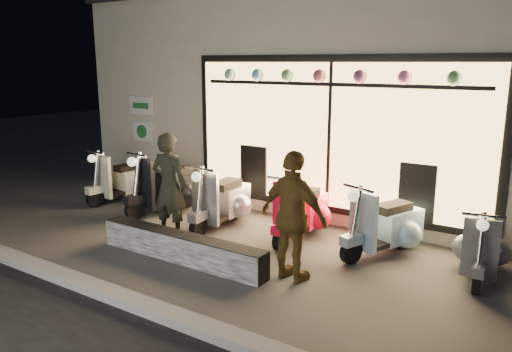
{
  "coord_description": "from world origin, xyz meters",
  "views": [
    {
      "loc": [
        4.29,
        -5.62,
        2.75
      ],
      "look_at": [
        0.21,
        0.6,
        1.05
      ],
      "focal_mm": 35.0,
      "sensor_mm": 36.0,
      "label": 1
    }
  ],
  "objects_px": {
    "man": "(169,186)",
    "graffiti_barrier": "(182,247)",
    "scooter_silver": "(224,200)",
    "scooter_red": "(303,210)",
    "woman": "(294,217)"
  },
  "relations": [
    {
      "from": "scooter_silver",
      "to": "woman",
      "type": "distance_m",
      "value": 2.52
    },
    {
      "from": "man",
      "to": "woman",
      "type": "xyz_separation_m",
      "value": [
        2.43,
        -0.35,
        -0.0
      ]
    },
    {
      "from": "scooter_red",
      "to": "man",
      "type": "height_order",
      "value": "man"
    },
    {
      "from": "scooter_red",
      "to": "man",
      "type": "xyz_separation_m",
      "value": [
        -1.74,
        -1.22,
        0.42
      ]
    },
    {
      "from": "scooter_silver",
      "to": "woman",
      "type": "height_order",
      "value": "woman"
    },
    {
      "from": "scooter_red",
      "to": "man",
      "type": "distance_m",
      "value": 2.17
    },
    {
      "from": "scooter_red",
      "to": "woman",
      "type": "relative_size",
      "value": 0.87
    },
    {
      "from": "graffiti_barrier",
      "to": "scooter_silver",
      "type": "bearing_deg",
      "value": 106.07
    },
    {
      "from": "man",
      "to": "graffiti_barrier",
      "type": "bearing_deg",
      "value": 133.62
    },
    {
      "from": "graffiti_barrier",
      "to": "man",
      "type": "xyz_separation_m",
      "value": [
        -0.81,
        0.66,
        0.65
      ]
    },
    {
      "from": "man",
      "to": "woman",
      "type": "height_order",
      "value": "man"
    },
    {
      "from": "man",
      "to": "woman",
      "type": "distance_m",
      "value": 2.45
    },
    {
      "from": "scooter_silver",
      "to": "man",
      "type": "relative_size",
      "value": 0.89
    },
    {
      "from": "scooter_red",
      "to": "woman",
      "type": "distance_m",
      "value": 1.77
    },
    {
      "from": "scooter_silver",
      "to": "scooter_red",
      "type": "height_order",
      "value": "scooter_silver"
    }
  ]
}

